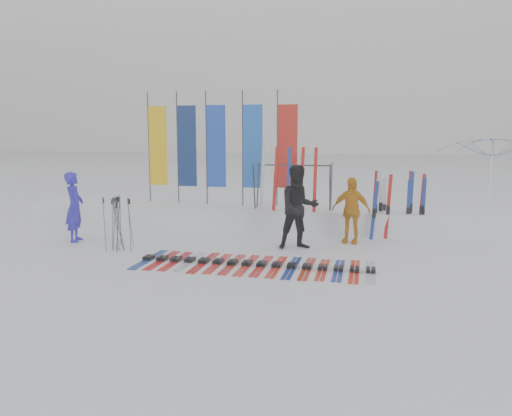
% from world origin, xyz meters
% --- Properties ---
extents(ground, '(120.00, 120.00, 0.00)m').
position_xyz_m(ground, '(0.00, 0.00, 0.00)').
color(ground, white).
rests_on(ground, ground).
extents(snow_bank, '(14.00, 1.60, 0.60)m').
position_xyz_m(snow_bank, '(0.00, 4.60, 0.30)').
color(snow_bank, white).
rests_on(snow_bank, ground).
extents(person_blue, '(0.57, 0.71, 1.69)m').
position_xyz_m(person_blue, '(-4.35, 1.82, 0.85)').
color(person_blue, '#2620BE').
rests_on(person_blue, ground).
extents(person_black, '(1.13, 1.02, 1.90)m').
position_xyz_m(person_black, '(1.05, 2.23, 0.95)').
color(person_black, black).
rests_on(person_black, ground).
extents(person_yellow, '(0.99, 0.59, 1.58)m').
position_xyz_m(person_yellow, '(2.18, 3.11, 0.79)').
color(person_yellow, orange).
rests_on(person_yellow, ground).
extents(tent_canopy, '(3.16, 3.21, 2.63)m').
position_xyz_m(tent_canopy, '(5.65, 4.95, 1.31)').
color(tent_canopy, white).
rests_on(tent_canopy, ground).
extents(ski_row, '(4.68, 1.68, 0.07)m').
position_xyz_m(ski_row, '(0.41, 0.52, 0.04)').
color(ski_row, navy).
rests_on(ski_row, ground).
extents(pole_cluster, '(0.60, 0.79, 1.25)m').
position_xyz_m(pole_cluster, '(-2.88, 1.20, 0.60)').
color(pole_cluster, '#595B60').
rests_on(pole_cluster, ground).
extents(feather_flags, '(4.44, 0.23, 3.20)m').
position_xyz_m(feather_flags, '(-1.62, 4.80, 2.24)').
color(feather_flags, '#383A3F').
rests_on(feather_flags, ground).
extents(ski_rack, '(2.04, 0.80, 1.23)m').
position_xyz_m(ski_rack, '(0.62, 4.20, 1.38)').
color(ski_rack, '#383A3F').
rests_on(ski_rack, ground).
extents(upright_skis, '(1.28, 0.96, 1.69)m').
position_xyz_m(upright_skis, '(3.27, 4.08, 0.80)').
color(upright_skis, silver).
rests_on(upright_skis, ground).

